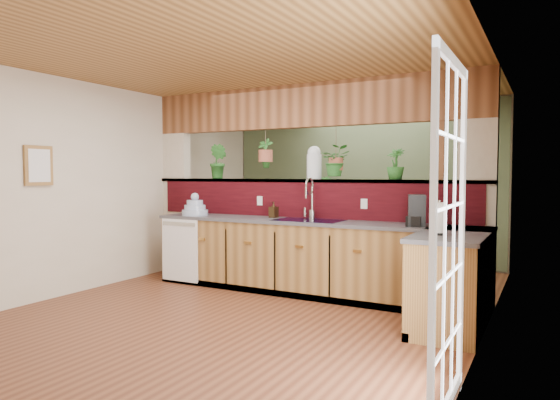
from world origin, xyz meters
The scene contains 28 objects.
ground centered at (0.00, 0.00, 0.00)m, with size 4.60×7.00×0.01m, color brown.
ceiling centered at (0.00, 0.00, 2.60)m, with size 4.60×7.00×0.01m, color brown.
wall_back centered at (0.00, 3.50, 1.30)m, with size 4.60×0.02×2.60m, color beige.
wall_left centered at (-2.30, 0.00, 1.30)m, with size 0.02×7.00×2.60m, color beige.
wall_right centered at (2.30, 0.00, 1.30)m, with size 0.02×7.00×2.60m, color beige.
pass_through_partition centered at (0.03, 1.35, 1.19)m, with size 4.60×0.21×2.60m.
pass_through_ledge centered at (0.00, 1.35, 1.37)m, with size 4.60×0.21×0.04m, color brown.
header_beam centered at (0.00, 1.35, 2.33)m, with size 4.60×0.15×0.55m, color brown.
sage_backwall centered at (0.00, 3.48, 1.30)m, with size 4.55×0.02×2.55m, color #536444.
countertop centered at (0.84, 0.87, 0.45)m, with size 4.14×1.52×0.90m.
dishwasher centered at (-1.48, 0.66, 0.46)m, with size 0.58×0.03×0.82m.
navy_sink centered at (0.25, 0.98, 0.82)m, with size 0.82×0.50×0.18m.
french_door centered at (2.27, -1.30, 1.05)m, with size 0.06×1.02×2.16m, color white.
framed_print centered at (-2.27, -0.80, 1.55)m, with size 0.04×0.35×0.45m.
faucet centered at (0.20, 1.13, 1.18)m, with size 0.23×0.23×0.52m.
dish_stack centered at (-1.39, 0.87, 0.99)m, with size 0.35×0.35×0.30m.
soap_dispenser centered at (-0.29, 1.07, 1.00)m, with size 0.09×0.09×0.21m, color #322312.
coffee_maker centered at (1.55, 0.93, 1.05)m, with size 0.18×0.30×0.33m.
paper_towel centered at (1.91, 0.25, 1.04)m, with size 0.15×0.15×0.32m.
glass_jar centered at (0.15, 1.35, 1.60)m, with size 0.19×0.19×0.42m.
ledge_plant_left centered at (-1.34, 1.35, 1.63)m, with size 0.27×0.21×0.48m, color #235D20.
ledge_plant_right centered at (1.20, 1.35, 1.57)m, with size 0.21×0.21×0.37m, color #235D20.
hanging_plant_a centered at (-0.57, 1.35, 1.86)m, with size 0.21×0.19×0.52m.
hanging_plant_b centered at (0.44, 1.35, 1.79)m, with size 0.42×0.39×0.55m.
shelving_console centered at (-0.90, 3.25, 0.50)m, with size 1.38×0.37×0.92m, color black.
shelf_plant_a centered at (-1.43, 3.25, 1.15)m, with size 0.20×0.13×0.37m, color #235D20.
shelf_plant_b centered at (-0.55, 3.25, 1.19)m, with size 0.26×0.26×0.46m, color #235D20.
floor_plant centered at (0.99, 2.77, 0.36)m, with size 0.65×0.56×0.72m, color #235D20.
Camera 1 is at (2.81, -4.44, 1.46)m, focal length 32.00 mm.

